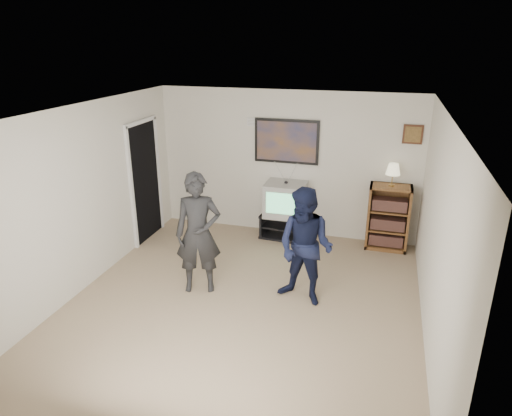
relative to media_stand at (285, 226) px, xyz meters
The scene contains 13 objects.
room_shell 2.15m from the media_stand, 92.14° to the right, with size 4.51×5.00×2.51m.
media_stand is the anchor object (origin of this frame).
crt_television 0.50m from the media_stand, behind, with size 0.68×0.58×0.58m, color #A4A49F, non-canonical shape.
bookshelf 1.73m from the media_stand, ahead, with size 0.66×0.38×1.08m, color brown, non-canonical shape.
table_lamp 1.99m from the media_stand, ahead, with size 0.23×0.23×0.36m, color #FCF2BF, non-canonical shape.
person_tall 2.25m from the media_stand, 110.39° to the right, with size 0.61×0.40×1.67m, color black.
person_short 2.13m from the media_stand, 70.65° to the right, with size 0.76×0.59×1.56m, color black.
controller_left 2.17m from the media_stand, 112.95° to the right, with size 0.04×0.12×0.04m, color white.
controller_right 2.04m from the media_stand, 68.60° to the right, with size 0.03×0.12×0.03m, color white.
poster 1.46m from the media_stand, 106.06° to the left, with size 1.10×0.03×0.75m, color black.
air_vent 1.86m from the media_stand, 158.06° to the left, with size 0.28×0.02×0.14m, color white.
small_picture 2.56m from the media_stand, ahead, with size 0.30×0.03×0.30m, color #412514.
doorway 2.52m from the media_stand, 164.72° to the right, with size 0.03×0.85×2.00m, color black.
Camera 1 is at (1.60, -4.94, 3.30)m, focal length 32.00 mm.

